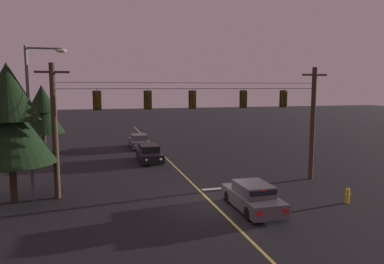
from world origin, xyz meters
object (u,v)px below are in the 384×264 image
(traffic_light_leftmost, at_px, (97,101))
(tree_verge_far, at_px, (9,118))
(traffic_light_left_inner, at_px, (148,100))
(street_lamp_corner, at_px, (35,110))
(traffic_light_right_inner, at_px, (244,99))
(car_waiting_near_lane, at_px, (253,197))
(tree_verge_near, at_px, (43,111))
(traffic_light_centre, at_px, (193,100))
(car_oncoming_lead, at_px, (149,154))
(fire_hydrant, at_px, (347,195))
(car_oncoming_trailing, at_px, (139,141))
(traffic_light_rightmost, at_px, (284,99))

(traffic_light_leftmost, xyz_separation_m, tree_verge_far, (-4.50, -0.18, -0.89))
(traffic_light_left_inner, distance_m, street_lamp_corner, 6.12)
(traffic_light_leftmost, height_order, traffic_light_right_inner, same)
(traffic_light_leftmost, distance_m, car_waiting_near_lane, 10.00)
(street_lamp_corner, relative_size, tree_verge_near, 1.30)
(traffic_light_centre, distance_m, car_oncoming_lead, 10.06)
(traffic_light_left_inner, height_order, car_oncoming_lead, traffic_light_left_inner)
(car_oncoming_lead, bearing_deg, tree_verge_near, 151.18)
(traffic_light_leftmost, xyz_separation_m, street_lamp_corner, (-3.22, -0.23, -0.46))
(traffic_light_leftmost, distance_m, fire_hydrant, 14.64)
(tree_verge_near, bearing_deg, fire_hydrant, -46.80)
(traffic_light_leftmost, distance_m, car_oncoming_lead, 10.80)
(traffic_light_right_inner, distance_m, car_oncoming_trailing, 17.21)
(traffic_light_leftmost, xyz_separation_m, car_waiting_near_lane, (7.45, -4.64, -4.80))
(car_oncoming_trailing, bearing_deg, traffic_light_left_inner, -94.59)
(traffic_light_centre, distance_m, tree_verge_near, 17.10)
(tree_verge_near, bearing_deg, traffic_light_right_inner, -45.02)
(traffic_light_leftmost, bearing_deg, traffic_light_left_inner, 0.00)
(traffic_light_left_inner, distance_m, traffic_light_centre, 2.71)
(car_oncoming_trailing, bearing_deg, traffic_light_leftmost, -104.69)
(tree_verge_near, bearing_deg, car_waiting_near_lane, -56.37)
(traffic_light_centre, relative_size, car_oncoming_lead, 0.28)
(traffic_light_right_inner, relative_size, tree_verge_far, 0.16)
(fire_hydrant, bearing_deg, street_lamp_corner, 163.33)
(traffic_light_left_inner, distance_m, car_oncoming_trailing, 16.59)
(traffic_light_right_inner, relative_size, car_waiting_near_lane, 0.28)
(traffic_light_right_inner, distance_m, traffic_light_rightmost, 2.79)
(traffic_light_right_inner, height_order, street_lamp_corner, street_lamp_corner)
(street_lamp_corner, bearing_deg, car_waiting_near_lane, -22.46)
(traffic_light_right_inner, height_order, car_waiting_near_lane, traffic_light_right_inner)
(tree_verge_far, bearing_deg, traffic_light_left_inner, 1.39)
(car_oncoming_trailing, height_order, tree_verge_near, tree_verge_near)
(tree_verge_near, bearing_deg, car_oncoming_lead, -28.82)
(traffic_light_right_inner, bearing_deg, car_waiting_near_lane, -107.49)
(traffic_light_leftmost, distance_m, car_oncoming_trailing, 17.05)
(traffic_light_right_inner, relative_size, car_oncoming_lead, 0.28)
(traffic_light_rightmost, height_order, car_oncoming_trailing, traffic_light_rightmost)
(traffic_light_left_inner, relative_size, car_waiting_near_lane, 0.28)
(tree_verge_far, bearing_deg, traffic_light_right_inner, 0.77)
(car_oncoming_trailing, relative_size, tree_verge_far, 0.59)
(car_oncoming_trailing, bearing_deg, street_lamp_corner, -114.65)
(traffic_light_leftmost, height_order, car_waiting_near_lane, traffic_light_leftmost)
(car_waiting_near_lane, bearing_deg, traffic_light_right_inner, 72.51)
(street_lamp_corner, height_order, tree_verge_near, street_lamp_corner)
(traffic_light_left_inner, xyz_separation_m, tree_verge_far, (-7.37, -0.18, -0.89))
(car_waiting_near_lane, xyz_separation_m, car_oncoming_trailing, (-3.30, 20.46, -0.00))
(car_oncoming_trailing, distance_m, fire_hydrant, 22.58)
(car_waiting_near_lane, bearing_deg, car_oncoming_lead, 103.75)
(fire_hydrant, bearing_deg, car_oncoming_lead, 122.11)
(car_waiting_near_lane, height_order, car_oncoming_trailing, same)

